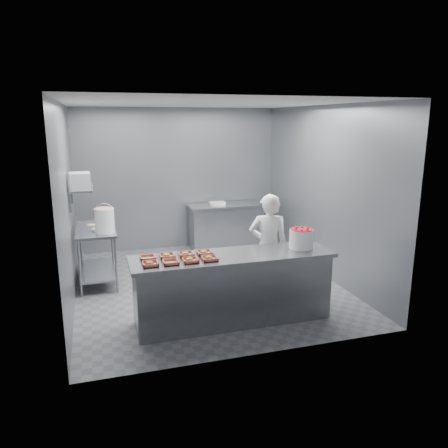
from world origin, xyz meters
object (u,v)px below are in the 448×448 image
Objects in this scene: tray_5 at (167,256)px; prep_table at (97,247)px; tray_3 at (209,258)px; appliance at (80,181)px; service_counter at (233,288)px; tray_0 at (150,264)px; worker at (268,247)px; strawberry_tub at (301,238)px; tray_7 at (204,252)px; glaze_bucket at (105,220)px; tray_6 at (186,254)px; back_counter at (226,226)px; tray_4 at (148,258)px; tray_1 at (171,262)px; tray_2 at (190,260)px.

prep_table is at bearing 114.40° from tray_5.
appliance is (-1.48, 1.80, 0.77)m from tray_3.
tray_0 is (-1.06, -0.12, 0.47)m from service_counter.
service_counter is 1.68× the size of worker.
tray_3 is 1.32m from strawberry_tub.
service_counter is 13.88× the size of tray_7.
appliance is (-0.31, 0.04, 0.59)m from glaze_bucket.
tray_6 is (0.48, 0.25, 0.00)m from tray_0.
strawberry_tub is at bearing -33.22° from glaze_bucket.
back_counter is 3.63m from tray_3.
tray_3 is 2.45m from appliance.
tray_4 reaches higher than prep_table.
back_counter is at bearing 59.82° from tray_0.
strawberry_tub is at bearing -36.41° from prep_table.
tray_3 is at bearing -90.00° from tray_7.
tray_1 is at bearing 0.00° from tray_0.
tray_1 is 0.34m from tray_6.
worker is (1.55, 0.72, -0.15)m from tray_1.
tray_1 is at bearing -68.15° from prep_table.
tray_4 is at bearing -122.06° from back_counter.
glaze_bucket is at bearing 114.38° from tray_5.
worker is (1.80, 0.72, -0.15)m from tray_0.
tray_6 is at bearing 27.22° from tray_0.
service_counter is at bearing 6.63° from tray_0.
worker reaches higher than prep_table.
tray_1 is 0.57× the size of appliance.
tray_1 is at bearing -133.83° from tray_6.
tray_6 reaches higher than back_counter.
tray_4 is 1.59m from glaze_bucket.
tray_7 is (0.48, 0.25, 0.00)m from tray_1.
worker is at bearing 23.88° from tray_7.
appliance is at bearing -122.20° from prep_table.
tray_7 is (0.48, 0.00, 0.00)m from tray_5.
tray_6 is (0.24, 0.25, 0.00)m from tray_1.
worker reaches higher than tray_7.
tray_6 is 0.57× the size of appliance.
tray_2 is 1.00× the size of tray_5.
tray_3 is 2.12m from glaze_bucket.
glaze_bucket reaches higher than tray_4.
service_counter is 13.88× the size of tray_2.
back_counter is at bearing 64.65° from tray_6.
tray_5 and tray_6 have the same top height.
service_counter is 13.88× the size of tray_5.
tray_4 is (-1.96, -3.13, 0.47)m from back_counter.
back_counter is 8.01× the size of tray_0.
back_counter is 8.01× the size of tray_5.
tray_5 is 2.00m from appliance.
tray_0 is at bearing -120.18° from back_counter.
prep_table is 6.40× the size of tray_7.
glaze_bucket is at bearing 146.78° from strawberry_tub.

